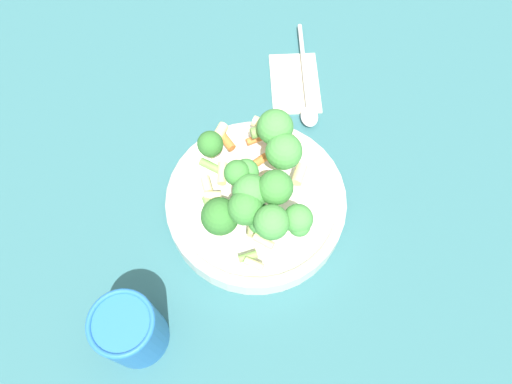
% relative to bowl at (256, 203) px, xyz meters
% --- Properties ---
extents(ground_plane, '(3.00, 3.00, 0.00)m').
position_rel_bowl_xyz_m(ground_plane, '(0.00, 0.00, -0.02)').
color(ground_plane, '#2D6066').
extents(bowl, '(0.24, 0.24, 0.04)m').
position_rel_bowl_xyz_m(bowl, '(0.00, 0.00, 0.00)').
color(bowl, silver).
rests_on(bowl, ground_plane).
extents(pasta_salad, '(0.18, 0.19, 0.09)m').
position_rel_bowl_xyz_m(pasta_salad, '(0.01, 0.01, 0.07)').
color(pasta_salad, '#8CB766').
rests_on(pasta_salad, bowl).
extents(cup, '(0.07, 0.07, 0.10)m').
position_rel_bowl_xyz_m(cup, '(0.22, 0.00, 0.03)').
color(cup, '#2366B2').
rests_on(cup, ground_plane).
extents(napkin, '(0.13, 0.13, 0.01)m').
position_rel_bowl_xyz_m(napkin, '(-0.20, -0.09, -0.02)').
color(napkin, beige).
rests_on(napkin, ground_plane).
extents(spoon, '(0.16, 0.14, 0.01)m').
position_rel_bowl_xyz_m(spoon, '(-0.20, -0.06, -0.01)').
color(spoon, silver).
rests_on(spoon, napkin).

